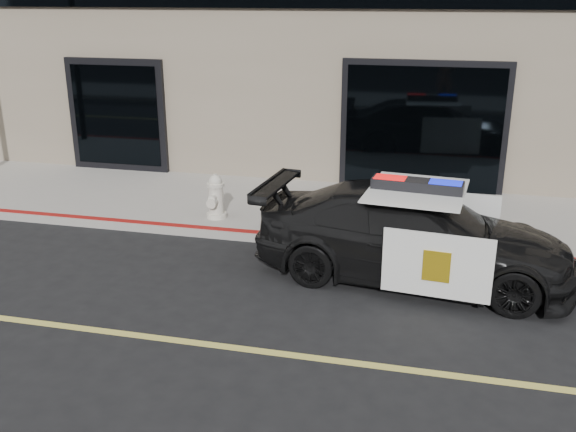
# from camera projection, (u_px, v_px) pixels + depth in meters

# --- Properties ---
(ground) EXTENTS (120.00, 120.00, 0.00)m
(ground) POSITION_uv_depth(u_px,v_px,m) (479.00, 379.00, 7.31)
(ground) COLOR black
(ground) RESTS_ON ground
(sidewalk_n) EXTENTS (60.00, 3.50, 0.15)m
(sidewalk_n) POSITION_uv_depth(u_px,v_px,m) (468.00, 221.00, 12.11)
(sidewalk_n) COLOR gray
(sidewalk_n) RESTS_ON ground
(police_car) EXTENTS (2.93, 5.19, 1.57)m
(police_car) POSITION_uv_depth(u_px,v_px,m) (414.00, 235.00, 9.70)
(police_car) COLOR black
(police_car) RESTS_ON ground
(fire_hydrant) EXTENTS (0.38, 0.53, 0.84)m
(fire_hydrant) POSITION_uv_depth(u_px,v_px,m) (216.00, 197.00, 11.96)
(fire_hydrant) COLOR beige
(fire_hydrant) RESTS_ON sidewalk_n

